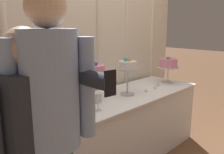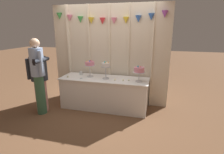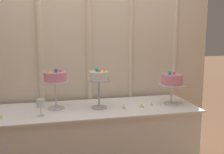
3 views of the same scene
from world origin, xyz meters
TOP-DOWN VIEW (x-y plane):
  - ground_plane at (0.00, 0.00)m, footprint 24.00×24.00m
  - draped_curtain at (-0.06, 0.51)m, footprint 2.94×0.15m
  - cake_table at (0.00, 0.10)m, footprint 2.09×0.70m
  - cake_display_leftmost at (-0.38, 0.15)m, footprint 0.26×0.26m
  - cake_display_center at (0.05, 0.08)m, footprint 0.23×0.23m
  - cake_display_rightmost at (0.82, 0.05)m, footprint 0.28×0.28m
  - wine_glass at (-0.52, -0.06)m, footprint 0.07×0.07m
  - tealight_far_left at (-0.88, -0.03)m, footprint 0.05×0.05m
  - tealight_near_left at (0.28, -0.00)m, footprint 0.04×0.04m
  - tealight_near_right at (0.47, 0.01)m, footprint 0.04×0.04m
  - tealight_far_right at (0.59, 0.05)m, footprint 0.04×0.04m
  - guest_girl_blue_dress at (-1.36, -0.44)m, footprint 0.51×0.63m
  - guest_man_pink_jacket at (-1.30, -0.55)m, footprint 0.40×0.39m

SIDE VIEW (x-z plane):
  - ground_plane at x=0.00m, z-range 0.00..0.00m
  - cake_table at x=0.00m, z-range 0.00..0.74m
  - tealight_far_right at x=0.59m, z-range 0.74..0.77m
  - tealight_near_right at x=0.47m, z-range 0.74..0.77m
  - tealight_far_left at x=-0.88m, z-range 0.74..0.77m
  - tealight_near_left at x=0.28m, z-range 0.74..0.77m
  - guest_girl_blue_dress at x=-1.36m, z-range 0.06..1.56m
  - wine_glass at x=-0.52m, z-range 0.78..0.94m
  - guest_man_pink_jacket at x=-1.30m, z-range 0.10..1.79m
  - cake_display_rightmost at x=0.82m, z-range 0.82..1.17m
  - cake_display_center at x=0.05m, z-range 0.84..1.25m
  - cake_display_leftmost at x=-0.38m, z-range 0.84..1.25m
  - draped_curtain at x=-0.06m, z-range 0.07..2.51m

